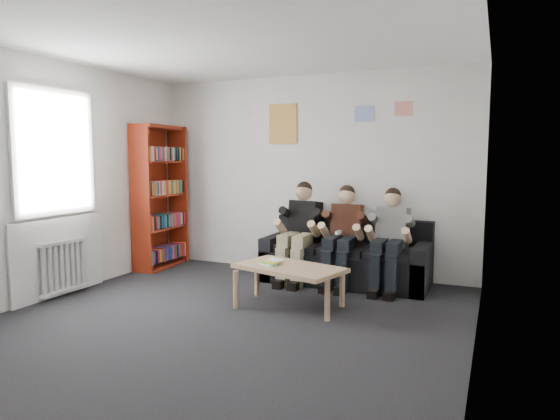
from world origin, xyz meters
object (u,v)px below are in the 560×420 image
sofa (346,260)px  person_left (299,233)px  coffee_table (289,271)px  person_right (389,240)px  bookshelf (161,197)px  person_middle (342,236)px

sofa → person_left: (-0.57, -0.19, 0.35)m
coffee_table → person_right: person_right is taller
sofa → coffee_table: (-0.26, -1.29, 0.11)m
sofa → bookshelf: bookshelf is taller
person_left → sofa: bearing=27.2°
bookshelf → person_middle: size_ratio=1.64×
bookshelf → person_right: bearing=-5.6°
bookshelf → sofa: bearing=-1.6°
person_middle → person_right: 0.57m
coffee_table → person_right: 1.39m
coffee_table → person_left: 1.16m
coffee_table → person_middle: 1.15m
bookshelf → person_right: size_ratio=1.66×
coffee_table → person_middle: person_middle is taller
coffee_table → person_right: (0.83, 1.10, 0.22)m
sofa → coffee_table: size_ratio=1.83×
person_left → person_right: 1.15m
person_middle → sofa: bearing=86.9°
coffee_table → person_left: person_left is taller
sofa → person_right: size_ratio=1.68×
person_left → person_right: size_ratio=1.04×
sofa → person_left: size_ratio=1.61×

